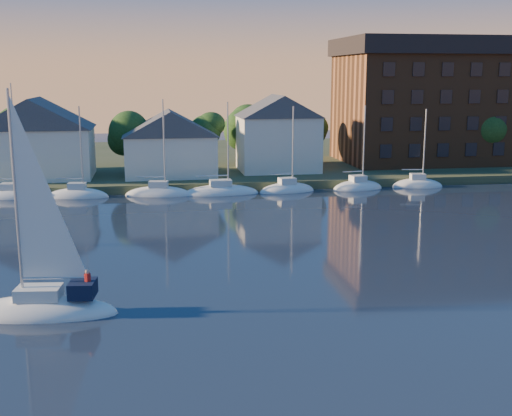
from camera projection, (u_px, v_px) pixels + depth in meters
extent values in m
plane|color=black|center=(370.00, 408.00, 26.12)|extent=(260.00, 260.00, 0.00)
cube|color=#354025|center=(206.00, 163.00, 98.56)|extent=(160.00, 50.00, 2.00)
cube|color=brown|center=(223.00, 189.00, 76.34)|extent=(120.00, 3.00, 1.00)
cube|color=silver|center=(37.00, 153.00, 77.79)|extent=(13.00, 9.00, 6.00)
cube|color=silver|center=(171.00, 155.00, 79.50)|extent=(11.00, 8.00, 5.00)
cube|color=silver|center=(278.00, 144.00, 83.47)|extent=(10.00, 8.00, 7.00)
cube|color=brown|center=(446.00, 109.00, 92.63)|extent=(30.00, 16.00, 15.00)
cube|color=black|center=(450.00, 47.00, 90.86)|extent=(31.00, 17.00, 2.40)
cylinder|color=#332217|center=(12.00, 159.00, 82.23)|extent=(0.50, 0.50, 3.50)
sphere|color=#163312|center=(9.00, 124.00, 81.33)|extent=(5.40, 5.40, 5.40)
cylinder|color=#332217|center=(76.00, 157.00, 83.52)|extent=(0.50, 0.50, 3.50)
sphere|color=#163312|center=(74.00, 123.00, 82.61)|extent=(5.40, 5.40, 5.40)
cylinder|color=#332217|center=(139.00, 156.00, 84.80)|extent=(0.50, 0.50, 3.50)
sphere|color=#163312|center=(137.00, 122.00, 83.90)|extent=(5.40, 5.40, 5.40)
cylinder|color=#332217|center=(199.00, 155.00, 86.09)|extent=(0.50, 0.50, 3.50)
sphere|color=#163312|center=(198.00, 122.00, 85.18)|extent=(5.40, 5.40, 5.40)
cylinder|color=#332217|center=(258.00, 154.00, 87.37)|extent=(0.50, 0.50, 3.50)
sphere|color=#163312|center=(258.00, 121.00, 86.47)|extent=(5.40, 5.40, 5.40)
cylinder|color=#332217|center=(315.00, 153.00, 88.66)|extent=(0.50, 0.50, 3.50)
sphere|color=#163312|center=(315.00, 120.00, 87.75)|extent=(5.40, 5.40, 5.40)
cylinder|color=#332217|center=(370.00, 152.00, 89.94)|extent=(0.50, 0.50, 3.50)
sphere|color=#163312|center=(371.00, 120.00, 89.04)|extent=(5.40, 5.40, 5.40)
cylinder|color=#332217|center=(424.00, 150.00, 91.23)|extent=(0.50, 0.50, 3.50)
sphere|color=#163312|center=(425.00, 119.00, 90.32)|extent=(5.40, 5.40, 5.40)
cylinder|color=#332217|center=(476.00, 149.00, 92.51)|extent=(0.50, 0.50, 3.50)
sphere|color=#163312|center=(478.00, 118.00, 91.61)|extent=(5.40, 5.40, 5.40)
ellipsoid|color=silver|center=(7.00, 200.00, 69.59)|extent=(7.50, 2.40, 2.20)
cube|color=silver|center=(6.00, 188.00, 69.33)|extent=(2.10, 1.32, 0.70)
cylinder|color=#A5A8AD|center=(10.00, 145.00, 68.50)|extent=(0.16, 0.16, 10.00)
ellipsoid|color=silver|center=(83.00, 198.00, 70.88)|extent=(7.50, 2.40, 2.20)
cube|color=silver|center=(82.00, 186.00, 70.61)|extent=(2.10, 1.32, 0.70)
cylinder|color=#A5A8AD|center=(87.00, 144.00, 69.79)|extent=(0.16, 0.16, 10.00)
cylinder|color=#A5A8AD|center=(74.00, 179.00, 70.31)|extent=(3.15, 0.12, 0.12)
ellipsoid|color=silver|center=(156.00, 195.00, 72.16)|extent=(7.50, 2.40, 2.20)
cube|color=silver|center=(156.00, 184.00, 71.90)|extent=(2.10, 1.32, 0.70)
cylinder|color=#A5A8AD|center=(161.00, 142.00, 71.07)|extent=(0.16, 0.16, 10.00)
cylinder|color=#A5A8AD|center=(148.00, 177.00, 71.59)|extent=(3.15, 0.12, 0.12)
ellipsoid|color=silver|center=(226.00, 193.00, 73.45)|extent=(7.50, 2.40, 2.20)
cube|color=silver|center=(226.00, 182.00, 73.18)|extent=(2.10, 1.32, 0.70)
cylinder|color=#A5A8AD|center=(233.00, 141.00, 72.36)|extent=(0.16, 0.16, 10.00)
cylinder|color=#A5A8AD|center=(219.00, 175.00, 72.88)|extent=(3.15, 0.12, 0.12)
ellipsoid|color=silver|center=(295.00, 191.00, 74.73)|extent=(7.50, 2.40, 2.20)
cube|color=silver|center=(295.00, 180.00, 74.47)|extent=(2.10, 1.32, 0.70)
cylinder|color=#A5A8AD|center=(302.00, 140.00, 73.64)|extent=(0.16, 0.16, 10.00)
cylinder|color=#A5A8AD|center=(288.00, 173.00, 74.16)|extent=(3.15, 0.12, 0.12)
ellipsoid|color=silver|center=(360.00, 189.00, 76.02)|extent=(7.50, 2.40, 2.20)
cube|color=silver|center=(361.00, 178.00, 75.75)|extent=(2.10, 1.32, 0.70)
cylinder|color=#A5A8AD|center=(368.00, 139.00, 74.93)|extent=(0.16, 0.16, 10.00)
cylinder|color=#A5A8AD|center=(354.00, 171.00, 75.45)|extent=(3.15, 0.12, 0.12)
ellipsoid|color=silver|center=(424.00, 187.00, 77.30)|extent=(7.50, 2.40, 2.20)
cube|color=silver|center=(425.00, 177.00, 77.04)|extent=(2.10, 1.32, 0.70)
cylinder|color=#A5A8AD|center=(433.00, 138.00, 76.21)|extent=(0.16, 0.16, 10.00)
cylinder|color=#A5A8AD|center=(418.00, 170.00, 76.73)|extent=(3.15, 0.12, 0.12)
ellipsoid|color=silver|center=(40.00, 315.00, 36.24)|extent=(9.02, 3.81, 2.20)
cube|color=silver|center=(39.00, 293.00, 35.97)|extent=(2.61, 1.82, 0.70)
cylinder|color=#A5A8AD|center=(15.00, 197.00, 34.82)|extent=(0.16, 0.16, 11.67)
cylinder|color=#A5A8AD|center=(55.00, 278.00, 35.85)|extent=(3.67, 0.54, 0.12)
cube|color=black|center=(83.00, 289.00, 36.05)|extent=(1.59, 1.84, 0.90)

